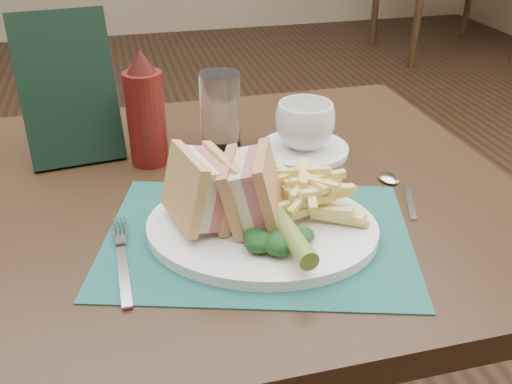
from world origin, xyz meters
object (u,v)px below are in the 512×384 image
table_main (222,368)px  coffee_cup (305,125)px  plate (262,228)px  sandwich_half_a (184,192)px  saucer (304,149)px  check_presenter (68,89)px  drinking_glass (220,111)px  sandwich_half_b (236,188)px  ketchup_bottle (145,108)px  placemat (258,237)px

table_main → coffee_cup: bearing=27.5°
plate → sandwich_half_a: bearing=-170.7°
plate → saucer: plate is taller
table_main → coffee_cup: 0.46m
table_main → check_presenter: 0.55m
plate → drinking_glass: 0.28m
sandwich_half_b → check_presenter: 0.36m
ketchup_bottle → table_main: bearing=-53.4°
table_main → saucer: saucer is taller
ketchup_bottle → drinking_glass: bearing=12.7°
sandwich_half_b → coffee_cup: (0.16, 0.21, -0.02)m
plate → check_presenter: bearing=148.1°
sandwich_half_b → check_presenter: size_ratio=0.41×
placemat → coffee_cup: 0.27m
drinking_glass → table_main: bearing=-105.1°
coffee_cup → ketchup_bottle: size_ratio=0.53×
plate → sandwich_half_b: (-0.03, 0.01, 0.06)m
placemat → drinking_glass: bearing=88.3°
drinking_glass → saucer: bearing=-22.6°
sandwich_half_b → coffee_cup: 0.27m
coffee_cup → plate: bearing=-120.7°
plate → sandwich_half_a: (-0.09, 0.02, 0.06)m
plate → ketchup_bottle: ketchup_bottle is taller
placemat → drinking_glass: (0.01, 0.28, 0.06)m
saucer → plate: bearing=-120.7°
sandwich_half_b → check_presenter: check_presenter is taller
saucer → sandwich_half_b: bearing=-127.7°
plate → saucer: bearing=79.4°
placemat → ketchup_bottle: 0.29m
placemat → coffee_cup: bearing=58.8°
table_main → saucer: (0.17, 0.09, 0.38)m
sandwich_half_a → check_presenter: check_presenter is taller
sandwich_half_b → ketchup_bottle: 0.26m
plate → sandwich_half_b: bearing=179.1°
plate → ketchup_bottle: size_ratio=1.61×
check_presenter → saucer: bearing=-18.6°
coffee_cup → check_presenter: size_ratio=0.41×
check_presenter → drinking_glass: bearing=-12.3°
table_main → check_presenter: bearing=140.1°
sandwich_half_a → check_presenter: size_ratio=0.41×
drinking_glass → placemat: bearing=-91.7°
placemat → ketchup_bottle: size_ratio=2.11×
sandwich_half_a → saucer: 0.31m
placemat → check_presenter: 0.40m
placemat → check_presenter: (-0.23, 0.31, 0.12)m
plate → check_presenter: 0.40m
coffee_cup → ketchup_bottle: ketchup_bottle is taller
coffee_cup → drinking_glass: (-0.13, 0.05, 0.02)m
drinking_glass → sandwich_half_a: bearing=-110.4°
check_presenter → ketchup_bottle: bearing=-31.0°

